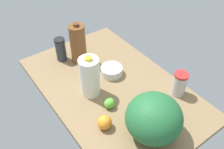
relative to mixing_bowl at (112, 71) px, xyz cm
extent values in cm
cube|color=olive|center=(-9.73, 6.75, -4.27)|extent=(120.00, 76.00, 3.00)
cylinder|color=silver|center=(0.00, 0.00, 0.00)|extent=(14.37, 14.37, 5.54)
cylinder|color=#29343D|center=(33.67, 19.00, 4.98)|extent=(7.07, 7.07, 15.49)
cylinder|color=black|center=(33.67, 19.00, 13.42)|extent=(7.28, 7.28, 1.40)
ellipsoid|color=#246736|center=(-50.03, 10.61, 9.48)|extent=(28.68, 28.68, 24.49)
cylinder|color=brown|center=(25.13, 9.55, 11.10)|extent=(10.67, 10.67, 27.74)
cylinder|color=#59331E|center=(25.13, 9.55, 25.87)|extent=(3.73, 3.73, 1.80)
cylinder|color=white|center=(-6.24, 20.27, 9.91)|extent=(11.83, 11.83, 25.35)
cylinder|color=yellow|center=(-6.24, 20.27, 23.48)|extent=(4.14, 4.14, 1.80)
cylinder|color=silver|center=(-38.01, -22.09, 4.28)|extent=(8.18, 8.18, 14.11)
cylinder|color=red|center=(-38.01, -22.09, 12.04)|extent=(8.42, 8.42, 1.40)
sphere|color=orange|center=(-32.49, 28.21, 1.15)|extent=(7.83, 7.83, 7.83)
sphere|color=#5FBB3B|center=(-22.47, 17.92, 0.42)|extent=(6.38, 6.38, 6.38)
camera|label=1|loc=(-100.34, 72.84, 107.20)|focal=40.00mm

